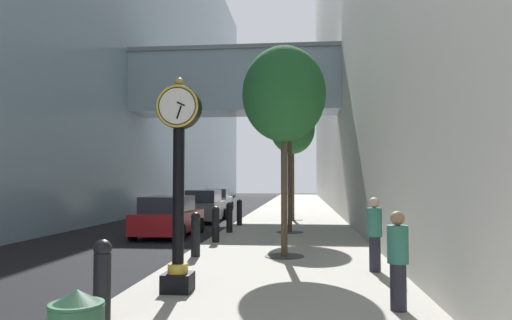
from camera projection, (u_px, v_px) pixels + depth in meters
ground_plane at (250, 215)px, 30.21m from camera, size 110.00×110.00×0.00m
sidewalk_right at (294, 212)px, 32.92m from camera, size 5.65×80.00×0.14m
building_block_left at (104, 31)px, 34.87m from camera, size 21.90×80.00×26.99m
street_clock at (178, 174)px, 8.89m from camera, size 0.84×0.55×4.08m
bollard_nearest at (102, 279)px, 6.89m from camera, size 0.27×0.27×1.22m
bollard_third at (196, 233)px, 12.94m from camera, size 0.27×0.27×1.22m
bollard_fourth at (216, 223)px, 15.97m from camera, size 0.27×0.27×1.22m
bollard_fifth at (229, 217)px, 19.00m from camera, size 0.27×0.27×1.22m
bollard_sixth at (239, 212)px, 22.02m from camera, size 0.27×0.27×1.22m
street_tree_near at (284, 95)px, 13.12m from camera, size 2.35×2.35×5.90m
street_tree_mid_near at (290, 107)px, 19.22m from camera, size 2.31×2.31×6.51m
street_tree_mid_far at (292, 129)px, 25.27m from camera, size 2.42×2.42×6.34m
pedestrian_walking at (375, 232)px, 10.79m from camera, size 0.44×0.44×1.71m
pedestrian_by_clock at (398, 258)px, 7.55m from camera, size 0.42×0.42×1.60m
car_grey_near at (204, 206)px, 25.56m from camera, size 2.09×4.71×1.75m
car_silver_mid at (218, 200)px, 34.66m from camera, size 2.13×4.19×1.67m
car_red_far at (169, 217)px, 18.79m from camera, size 2.18×4.31×1.62m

